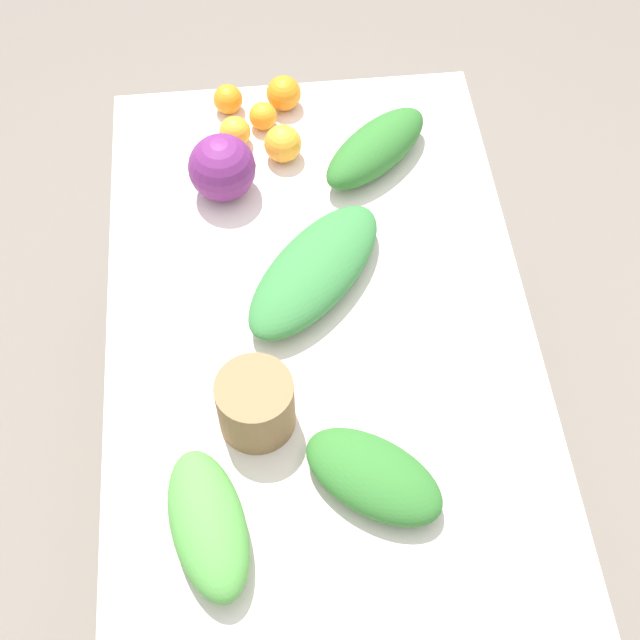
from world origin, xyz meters
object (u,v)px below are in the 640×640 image
Objects in this scene: orange_0 at (235,132)px; orange_3 at (263,116)px; cabbage_purple at (222,168)px; paper_bag at (256,404)px; greens_bunch_dandelion at (315,270)px; orange_2 at (284,93)px; orange_1 at (228,99)px; greens_bunch_scallion at (373,476)px; greens_bunch_kale at (376,148)px; greens_bunch_beet_tops at (208,524)px; orange_4 at (283,144)px.

orange_3 is (-0.05, 0.07, -0.00)m from orange_0.
cabbage_purple is at bearing -12.56° from orange_0.
cabbage_purple is 1.03× the size of paper_bag.
orange_2 is (-0.51, -0.02, -0.00)m from greens_bunch_dandelion.
orange_2 reaches higher than orange_1.
paper_bag is 0.82m from orange_2.
paper_bag is 1.74× the size of orange_2.
greens_bunch_dandelion is 4.77× the size of orange_2.
greens_bunch_scallion is 0.98m from orange_1.
cabbage_purple is at bearing -176.38° from paper_bag.
cabbage_purple reaches higher than greens_bunch_kale.
orange_2 reaches higher than orange_3.
greens_bunch_beet_tops is at bearing -4.41° from orange_1.
orange_3 is at bearing 170.79° from greens_bunch_beet_tops.
greens_bunch_kale is at bearing 79.43° from orange_4.
orange_3 is at bearing 51.74° from orange_1.
greens_bunch_beet_tops is at bearing -25.68° from greens_bunch_kale.
orange_0 is at bearing -106.53° from greens_bunch_kale.
orange_1 is at bearing -163.66° from greens_bunch_dandelion.
greens_bunch_beet_tops is 3.91× the size of orange_0.
orange_2 is 0.16m from orange_4.
greens_bunch_kale is at bearing 73.47° from orange_0.
orange_2 is at bearing 89.83° from orange_1.
greens_bunch_kale is at bearing 43.38° from orange_2.
orange_2 is at bearing 172.01° from paper_bag.
greens_bunch_kale is at bearing 98.21° from cabbage_purple.
orange_2 is 1.25× the size of orange_3.
orange_1 is (-0.96, -0.21, -0.00)m from greens_bunch_scallion.
orange_2 is (0.00, 0.13, 0.01)m from orange_1.
cabbage_purple reaches higher than orange_0.
greens_bunch_dandelion is 5.99× the size of orange_3.
greens_bunch_scallion is 3.70× the size of orange_0.
cabbage_purple is 0.57m from paper_bag.
greens_bunch_dandelion is at bearing 19.03° from orange_0.
cabbage_purple is 0.52× the size of greens_bunch_beet_tops.
orange_0 is at bearing -160.97° from greens_bunch_dandelion.
orange_1 is 0.81× the size of orange_4.
orange_2 is (-0.81, 0.11, -0.02)m from paper_bag.
cabbage_purple is 0.25m from orange_1.
cabbage_purple is 0.16m from orange_4.
greens_bunch_beet_tops is at bearing -11.52° from orange_2.
greens_bunch_dandelion reaches higher than orange_3.
cabbage_purple is 2.13× the size of orange_1.
greens_bunch_beet_tops is (0.51, -0.23, 0.00)m from greens_bunch_dandelion.
orange_1 is (-0.81, -0.02, -0.03)m from paper_bag.
greens_bunch_beet_tops is 0.97m from orange_3.
greens_bunch_beet_tops is at bearing -5.58° from orange_0.
cabbage_purple is at bearing -81.79° from greens_bunch_kale.
greens_bunch_kale reaches higher than orange_1.
orange_4 is at bearing -100.57° from greens_bunch_kale.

